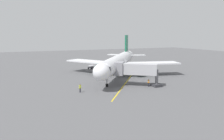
{
  "coord_description": "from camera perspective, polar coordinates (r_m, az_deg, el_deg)",
  "views": [
    {
      "loc": [
        27.43,
        58.03,
        11.79
      ],
      "look_at": [
        4.24,
        6.29,
        3.0
      ],
      "focal_mm": 37.14,
      "sensor_mm": 36.0,
      "label": 1
    }
  ],
  "objects": [
    {
      "name": "ground_crew_loader",
      "position": [
        53.2,
        8.99,
        -3.13
      ],
      "size": [
        0.47,
        0.43,
        1.71
      ],
      "color": "#23232D",
      "rests_on": "ground"
    },
    {
      "name": "baggage_cart_near_nose",
      "position": [
        79.47,
        -5.06,
        0.72
      ],
      "size": [
        2.94,
        2.63,
        1.27
      ],
      "color": "black",
      "rests_on": "ground"
    },
    {
      "name": "ground_plane",
      "position": [
        65.26,
        1.14,
        -1.6
      ],
      "size": [
        220.0,
        220.0,
        0.0
      ],
      "primitive_type": "plane",
      "color": "#565659"
    },
    {
      "name": "airplane",
      "position": [
        65.29,
        1.54,
        1.96
      ],
      "size": [
        31.4,
        34.78,
        11.5
      ],
      "color": "white",
      "rests_on": "ground"
    },
    {
      "name": "ground_crew_marshaller",
      "position": [
        47.86,
        -7.86,
        -4.44
      ],
      "size": [
        0.43,
        0.3,
        1.71
      ],
      "color": "#23232D",
      "rests_on": "ground"
    },
    {
      "name": "jet_bridge",
      "position": [
        53.45,
        4.95,
        0.14
      ],
      "size": [
        10.33,
        8.5,
        5.4
      ],
      "color": "#B7B7BC",
      "rests_on": "ground"
    },
    {
      "name": "ground_crew_wing_walker",
      "position": [
        71.4,
        3.01,
        0.02
      ],
      "size": [
        0.47,
        0.44,
        1.71
      ],
      "color": "#23232D",
      "rests_on": "ground"
    },
    {
      "name": "apron_lead_in_line",
      "position": [
        60.36,
        3.94,
        -2.47
      ],
      "size": [
        23.9,
        32.36,
        0.01
      ],
      "primitive_type": "cube",
      "rotation": [
        0.0,
        0.0,
        -0.63
      ],
      "color": "yellow",
      "rests_on": "ground"
    }
  ]
}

